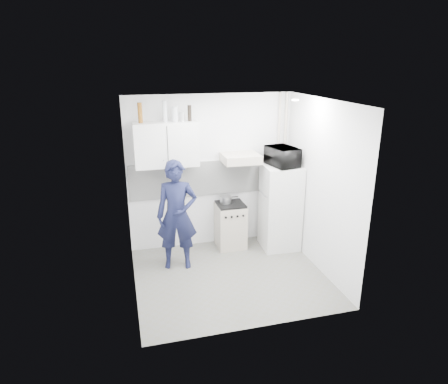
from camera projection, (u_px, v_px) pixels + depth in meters
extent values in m
plane|color=slate|center=(230.00, 276.00, 6.03)|extent=(2.80, 2.80, 0.00)
plane|color=white|center=(231.00, 101.00, 5.21)|extent=(2.80, 2.80, 0.00)
plane|color=silver|center=(211.00, 172.00, 6.76)|extent=(2.80, 0.00, 2.80)
plane|color=silver|center=(129.00, 204.00, 5.28)|extent=(0.00, 2.60, 2.60)
plane|color=silver|center=(321.00, 187.00, 5.96)|extent=(0.00, 2.60, 2.60)
imported|color=#131733|center=(177.00, 215.00, 6.08)|extent=(0.69, 0.52, 1.71)
cube|color=#B9AE9B|center=(230.00, 226.00, 6.89)|extent=(0.48, 0.48, 0.76)
cube|color=white|center=(280.00, 207.00, 6.78)|extent=(0.64, 0.64, 1.45)
cube|color=black|center=(231.00, 204.00, 6.77)|extent=(0.46, 0.46, 0.03)
cylinder|color=silver|center=(226.00, 199.00, 6.79)|extent=(0.20, 0.20, 0.11)
imported|color=black|center=(283.00, 157.00, 6.50)|extent=(0.63, 0.48, 0.31)
cylinder|color=brown|center=(140.00, 113.00, 6.00)|extent=(0.07, 0.07, 0.31)
cylinder|color=#B2B7BC|center=(165.00, 111.00, 6.08)|extent=(0.07, 0.07, 0.33)
cylinder|color=#B2B7BC|center=(175.00, 114.00, 6.14)|extent=(0.09, 0.09, 0.23)
cylinder|color=silver|center=(182.00, 117.00, 6.18)|extent=(0.08, 0.08, 0.15)
cylinder|color=black|center=(190.00, 113.00, 6.19)|extent=(0.06, 0.06, 0.25)
cube|color=white|center=(166.00, 144.00, 6.25)|extent=(1.00, 0.35, 0.70)
cube|color=#B9AE9B|center=(241.00, 158.00, 6.56)|extent=(0.60, 0.50, 0.14)
cube|color=white|center=(211.00, 178.00, 6.78)|extent=(2.74, 0.03, 0.60)
cylinder|color=#B9AE9B|center=(284.00, 168.00, 7.01)|extent=(0.05, 0.05, 2.60)
cylinder|color=#B9AE9B|center=(277.00, 169.00, 6.98)|extent=(0.04, 0.04, 2.60)
cylinder|color=white|center=(295.00, 100.00, 5.64)|extent=(0.10, 0.10, 0.02)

